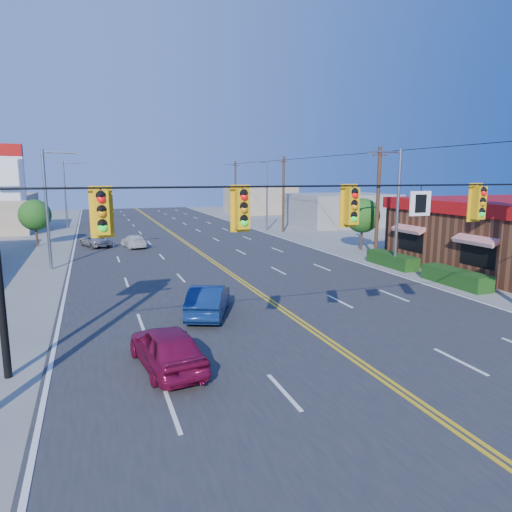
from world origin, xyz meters
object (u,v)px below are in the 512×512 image
object	(u,v)px
signal_span	(383,224)
car_white	(134,242)
car_magenta	(167,349)
car_blue	(208,301)
car_silver	(96,241)

from	to	relation	value
signal_span	car_white	xyz separation A→B (m)	(-4.72, 29.59, -4.33)
signal_span	car_magenta	bearing A→B (deg)	154.74
car_blue	car_silver	bearing A→B (deg)	-56.75
car_blue	car_white	bearing A→B (deg)	-64.18
car_white	car_silver	distance (m)	3.56
car_magenta	signal_span	bearing A→B (deg)	146.89
car_blue	signal_span	bearing A→B (deg)	135.05
car_white	car_magenta	bearing A→B (deg)	77.06
car_magenta	car_silver	xyz separation A→B (m)	(-1.83, 28.37, -0.17)
car_magenta	car_silver	world-z (taller)	car_magenta
car_white	signal_span	bearing A→B (deg)	88.97
car_magenta	car_white	bearing A→B (deg)	-100.71
signal_span	car_blue	bearing A→B (deg)	112.79
car_blue	car_white	world-z (taller)	car_blue
signal_span	car_magenta	distance (m)	7.88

